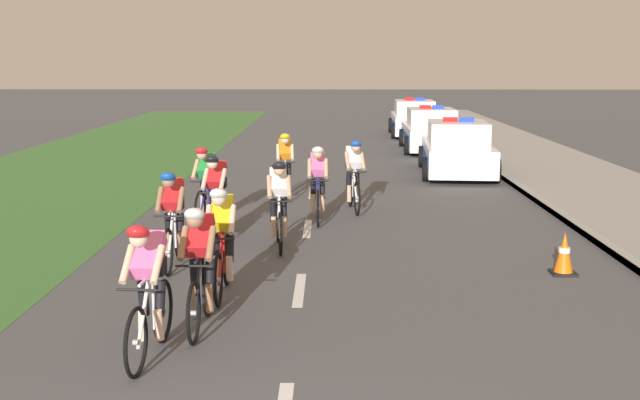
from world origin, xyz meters
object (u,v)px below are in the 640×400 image
Objects in this scene: cyclist_third at (222,239)px; cyclist_tenth at (354,174)px; cyclist_fourth at (173,217)px; cyclist_seventh at (206,184)px; cyclist_sixth at (216,195)px; police_car_third at (414,119)px; police_car_nearest at (457,150)px; cyclist_lead at (148,288)px; cyclist_second at (200,265)px; cyclist_eighth at (318,183)px; cyclist_ninth at (285,165)px; cyclist_fifth at (279,203)px; police_car_second at (431,131)px; traffic_cone_near at (564,254)px.

cyclist_third and cyclist_tenth have the same top height.
cyclist_tenth is at bearing 57.65° from cyclist_fourth.
cyclist_third is 4.86m from cyclist_seventh.
police_car_third is at bearing 73.86° from cyclist_sixth.
cyclist_seventh is at bearing -131.65° from police_car_nearest.
cyclist_lead is 14.77m from police_car_nearest.
cyclist_third is 0.39× the size of police_car_third.
cyclist_fourth is at bearing -89.90° from cyclist_seventh.
cyclist_second and cyclist_eighth have the same top height.
police_car_nearest is at bearing 59.98° from cyclist_eighth.
cyclist_fifth is at bearing -88.03° from cyclist_ninth.
police_car_second is (3.77, 12.30, -0.11)m from cyclist_eighth.
cyclist_third is 0.38× the size of police_car_nearest.
police_car_second is at bearing 89.82° from traffic_cone_near.
police_car_second is at bearing 74.76° from cyclist_second.
cyclist_third is 1.00× the size of cyclist_ninth.
police_car_nearest reaches higher than cyclist_ninth.
police_car_second is 16.07m from traffic_cone_near.
cyclist_seventh reaches higher than traffic_cone_near.
cyclist_third is at bearing 78.34° from cyclist_lead.
cyclist_tenth is at bearing 74.69° from cyclist_second.
police_car_nearest is at bearing 60.69° from cyclist_tenth.
police_car_third reaches higher than cyclist_third.
cyclist_eighth is at bearing 78.42° from cyclist_second.
cyclist_ninth is 15.82m from police_car_third.
cyclist_fourth is 0.39× the size of police_car_third.
traffic_cone_near is at bearing -54.91° from cyclist_ninth.
cyclist_fifth is at bearing 160.31° from traffic_cone_near.
police_car_second reaches higher than cyclist_tenth.
cyclist_eighth is 0.38× the size of police_car_nearest.
cyclist_tenth is at bearing 72.10° from cyclist_third.
cyclist_lead is at bearing -102.32° from police_car_third.
cyclist_fifth and cyclist_tenth have the same top height.
traffic_cone_near is at bearing -90.13° from police_car_third.
cyclist_ninth is 10.67m from police_car_second.
cyclist_ninth is (1.38, 2.80, 0.00)m from cyclist_seventh.
cyclist_third is 1.00× the size of cyclist_fourth.
police_car_third reaches higher than cyclist_second.
cyclist_second is at bearing -105.31° from cyclist_tenth.
cyclist_fourth is 1.00× the size of cyclist_seventh.
cyclist_fourth and cyclist_seventh have the same top height.
cyclist_eighth is 0.39× the size of police_car_second.
cyclist_second is 1.00× the size of cyclist_seventh.
cyclist_second and cyclist_seventh have the same top height.
cyclist_ninth is 0.38× the size of police_car_nearest.
cyclist_third is 17.92m from police_car_second.
cyclist_fourth and cyclist_sixth have the same top height.
traffic_cone_near is (-0.05, -16.07, -0.37)m from police_car_second.
police_car_nearest reaches higher than cyclist_lead.
cyclist_eighth is 18.19m from police_car_third.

